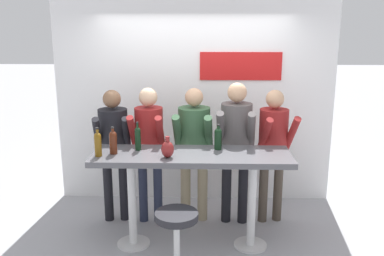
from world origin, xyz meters
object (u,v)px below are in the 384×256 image
person_center_left (194,141)px  wine_bottle_0 (98,143)px  decorative_vase (168,149)px  bar_stool (177,235)px  person_center_right (273,142)px  wine_bottle_1 (113,141)px  wine_bottle_2 (218,138)px  person_far_left (114,142)px  wine_bottle_3 (138,137)px  person_center (236,138)px  person_left (149,141)px  tasting_table (192,169)px

person_center_left → wine_bottle_0: bearing=-138.2°
wine_bottle_0 → decorative_vase: 0.71m
bar_stool → person_center_right: bearing=49.3°
wine_bottle_1 → wine_bottle_2: 1.11m
person_center_right → decorative_vase: (-1.19, -0.76, 0.13)m
bar_stool → wine_bottle_1: size_ratio=2.38×
person_far_left → person_center_right: size_ratio=1.00×
person_center_right → wine_bottle_3: (-1.53, -0.51, 0.18)m
person_center → person_center_right: bearing=11.0°
person_left → wine_bottle_1: 0.68m
bar_stool → person_far_left: (-0.82, 1.22, 0.55)m
tasting_table → wine_bottle_2: (0.28, 0.15, 0.30)m
wine_bottle_3 → wine_bottle_1: bearing=-149.9°
person_left → person_center_left: (0.53, 0.07, -0.02)m
tasting_table → person_center_right: 1.14m
tasting_table → person_left: person_left is taller
bar_stool → person_center_right: person_center_right is taller
wine_bottle_1 → wine_bottle_3: bearing=30.1°
person_far_left → tasting_table: bearing=-39.4°
person_far_left → wine_bottle_2: person_far_left is taller
person_far_left → wine_bottle_1: bearing=-85.3°
bar_stool → wine_bottle_3: bearing=121.7°
person_far_left → person_center_right: (1.89, 0.02, 0.00)m
bar_stool → wine_bottle_2: (0.40, 0.78, 0.73)m
bar_stool → person_far_left: 1.57m
wine_bottle_0 → decorative_vase: wine_bottle_0 is taller
person_center → wine_bottle_0: 1.62m
person_far_left → person_center_left: size_ratio=0.99×
tasting_table → wine_bottle_0: 1.01m
wine_bottle_0 → wine_bottle_1: (0.14, 0.09, -0.00)m
person_left → person_center: (1.02, 0.01, 0.03)m
wine_bottle_2 → person_left: bearing=152.5°
bar_stool → wine_bottle_0: 1.22m
tasting_table → person_far_left: (-0.94, 0.60, 0.12)m
tasting_table → person_center_right: person_center_right is taller
person_far_left → person_center_right: person_center_right is taller
tasting_table → person_far_left: bearing=147.7°
wine_bottle_1 → wine_bottle_2: wine_bottle_1 is taller
person_center → wine_bottle_3: 1.19m
wine_bottle_1 → person_far_left: bearing=101.8°
person_center_right → wine_bottle_2: (-0.67, -0.47, 0.18)m
person_center → wine_bottle_0: (-1.45, -0.69, 0.13)m
wine_bottle_2 → wine_bottle_3: 0.86m
person_left → person_center: 1.02m
tasting_table → person_center_right: bearing=33.3°
person_center_left → decorative_vase: (-0.25, -0.78, 0.13)m
person_center → wine_bottle_2: person_center is taller
person_center → wine_bottle_0: size_ratio=5.73×
person_far_left → decorative_vase: person_far_left is taller
wine_bottle_3 → decorative_vase: size_ratio=1.40×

